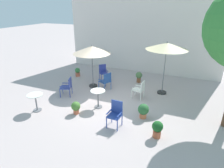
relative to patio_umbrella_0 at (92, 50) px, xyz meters
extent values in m
plane|color=#B6A4A2|center=(1.57, -1.38, -1.96)|extent=(60.00, 60.00, 0.00)
cube|color=silver|center=(1.57, 3.55, 0.72)|extent=(9.65, 0.30, 5.36)
cylinder|color=#2D2D2D|center=(0.00, 0.00, -1.92)|extent=(0.44, 0.44, 0.08)
cylinder|color=slate|center=(0.00, 0.00, -0.88)|extent=(0.04, 0.04, 2.18)
cone|color=beige|center=(0.00, 0.00, 0.02)|extent=(1.90, 1.90, 0.37)
sphere|color=slate|center=(0.00, 0.00, 0.24)|extent=(0.06, 0.06, 0.06)
cylinder|color=#2D2D2D|center=(3.53, 0.59, -1.92)|extent=(0.44, 0.44, 0.08)
cylinder|color=slate|center=(3.53, 0.59, -0.72)|extent=(0.04, 0.04, 2.49)
cone|color=beige|center=(3.53, 0.59, 0.38)|extent=(1.90, 1.90, 0.29)
sphere|color=slate|center=(3.53, 0.59, 0.55)|extent=(0.06, 0.06, 0.06)
cylinder|color=silver|center=(-0.94, -3.14, -1.24)|extent=(0.64, 0.64, 0.02)
cylinder|color=slate|center=(-0.94, -3.14, -1.61)|extent=(0.06, 0.06, 0.71)
cylinder|color=slate|center=(-0.94, -3.14, -1.95)|extent=(0.35, 0.35, 0.03)
cylinder|color=white|center=(1.27, -1.90, -1.19)|extent=(0.61, 0.61, 0.02)
cylinder|color=slate|center=(1.27, -1.90, -1.59)|extent=(0.06, 0.06, 0.76)
cylinder|color=slate|center=(1.27, -1.90, -1.95)|extent=(0.34, 0.34, 0.03)
cube|color=#3543A1|center=(0.15, 1.01, -1.50)|extent=(0.62, 0.62, 0.04)
cube|color=#3543A1|center=(0.01, 1.16, -1.27)|extent=(0.33, 0.30, 0.43)
cube|color=#3543A1|center=(0.00, 0.88, -1.38)|extent=(0.30, 0.33, 0.03)
cube|color=#3543A1|center=(0.29, 1.14, -1.38)|extent=(0.30, 0.33, 0.03)
cylinder|color=#3543A1|center=(0.13, 0.72, -1.74)|extent=(0.04, 0.04, 0.44)
cylinder|color=#3543A1|center=(0.43, 0.99, -1.74)|extent=(0.04, 0.04, 0.44)
cylinder|color=#3543A1|center=(-0.14, 1.03, -1.74)|extent=(0.04, 0.04, 0.44)
cylinder|color=#3543A1|center=(0.16, 1.29, -1.74)|extent=(0.04, 0.04, 0.44)
cube|color=white|center=(2.58, -0.39, -1.54)|extent=(0.54, 0.50, 0.04)
cube|color=white|center=(2.80, -0.42, -1.31)|extent=(0.09, 0.42, 0.43)
cube|color=white|center=(2.60, -0.19, -1.42)|extent=(0.44, 0.09, 0.03)
cube|color=white|center=(2.55, -0.59, -1.42)|extent=(0.44, 0.09, 0.03)
cylinder|color=white|center=(2.38, -0.16, -1.76)|extent=(0.04, 0.04, 0.40)
cylinder|color=white|center=(2.33, -0.56, -1.76)|extent=(0.04, 0.04, 0.40)
cylinder|color=white|center=(2.82, -0.21, -1.76)|extent=(0.04, 0.04, 0.40)
cylinder|color=white|center=(2.78, -0.62, -1.76)|extent=(0.04, 0.04, 0.40)
cube|color=#264C93|center=(0.73, -0.09, -1.53)|extent=(0.63, 0.64, 0.04)
cube|color=#264C93|center=(0.93, -0.18, -1.27)|extent=(0.23, 0.44, 0.47)
cube|color=#264C93|center=(0.83, 0.12, -1.41)|extent=(0.41, 0.21, 0.03)
cube|color=#264C93|center=(0.64, -0.29, -1.41)|extent=(0.41, 0.21, 0.03)
cylinder|color=#264C93|center=(0.63, 0.21, -1.76)|extent=(0.04, 0.04, 0.42)
cylinder|color=#264C93|center=(0.44, -0.20, -1.76)|extent=(0.04, 0.04, 0.42)
cylinder|color=#264C93|center=(1.03, 0.03, -1.76)|extent=(0.04, 0.04, 0.42)
cylinder|color=#264C93|center=(0.84, -0.38, -1.76)|extent=(0.04, 0.04, 0.42)
cube|color=#2F3E93|center=(-0.67, -1.48, -1.53)|extent=(0.64, 0.64, 0.04)
cube|color=#2F3E93|center=(-0.46, -1.40, -1.29)|extent=(0.21, 0.45, 0.44)
cube|color=#2F3E93|center=(-0.75, -1.27, -1.41)|extent=(0.43, 0.20, 0.03)
cube|color=#2F3E93|center=(-0.58, -1.69, -1.41)|extent=(0.43, 0.20, 0.03)
cylinder|color=#2F3E93|center=(-0.97, -1.35, -1.76)|extent=(0.04, 0.04, 0.41)
cylinder|color=#2F3E93|center=(-0.80, -1.78, -1.76)|extent=(0.04, 0.04, 0.41)
cylinder|color=#2F3E93|center=(-0.54, -1.18, -1.76)|extent=(0.04, 0.04, 0.41)
cylinder|color=#2F3E93|center=(-0.37, -1.61, -1.76)|extent=(0.04, 0.04, 0.41)
cube|color=#274092|center=(2.44, -2.94, -1.52)|extent=(0.47, 0.47, 0.04)
cube|color=#274092|center=(2.45, -2.73, -1.25)|extent=(0.43, 0.06, 0.49)
cube|color=#274092|center=(2.24, -2.93, -1.40)|extent=(0.06, 0.41, 0.03)
cube|color=#274092|center=(2.65, -2.95, -1.40)|extent=(0.06, 0.41, 0.03)
cylinder|color=#274092|center=(2.22, -3.13, -1.75)|extent=(0.04, 0.04, 0.43)
cylinder|color=#274092|center=(2.64, -3.15, -1.75)|extent=(0.04, 0.04, 0.43)
cylinder|color=#274092|center=(2.24, -2.72, -1.75)|extent=(0.04, 0.04, 0.43)
cylinder|color=#274092|center=(2.66, -2.74, -1.75)|extent=(0.04, 0.04, 0.43)
cylinder|color=#D07246|center=(3.24, -1.95, -1.87)|extent=(0.27, 0.27, 0.19)
cylinder|color=#382819|center=(3.24, -1.95, -1.79)|extent=(0.23, 0.23, 0.02)
sphere|color=#2A6131|center=(3.24, -1.95, -1.60)|extent=(0.43, 0.43, 0.43)
cylinder|color=#B15A39|center=(3.95, -2.93, -1.83)|extent=(0.26, 0.26, 0.26)
cylinder|color=#382819|center=(3.95, -2.93, -1.71)|extent=(0.23, 0.23, 0.02)
sphere|color=#1B5821|center=(3.95, -2.93, -1.55)|extent=(0.36, 0.36, 0.36)
sphere|color=#B141B7|center=(4.06, -2.93, -1.58)|extent=(0.08, 0.08, 0.08)
sphere|color=#B141B7|center=(3.99, -3.03, -1.58)|extent=(0.09, 0.09, 0.09)
sphere|color=#B141B7|center=(3.89, -2.86, -1.59)|extent=(0.09, 0.09, 0.09)
cylinder|color=#C46448|center=(-1.64, 1.05, -1.84)|extent=(0.28, 0.28, 0.24)
cylinder|color=#382819|center=(-1.64, 1.05, -1.73)|extent=(0.24, 0.24, 0.02)
sphere|color=#3A7D3F|center=(-1.64, 1.05, -1.59)|extent=(0.31, 0.31, 0.31)
cylinder|color=#CF6A47|center=(0.68, -2.71, -1.88)|extent=(0.23, 0.23, 0.18)
cylinder|color=#382819|center=(0.68, -2.71, -1.80)|extent=(0.20, 0.20, 0.02)
sphere|color=#477931|center=(0.68, -2.71, -1.63)|extent=(0.37, 0.37, 0.37)
cylinder|color=brown|center=(2.08, 1.54, -1.83)|extent=(0.23, 0.23, 0.26)
cylinder|color=#382819|center=(2.08, 1.54, -1.71)|extent=(0.20, 0.20, 0.02)
sphere|color=#496E40|center=(2.08, 1.54, -1.54)|extent=(0.37, 0.37, 0.37)
camera|label=1|loc=(4.62, -8.28, 2.11)|focal=30.64mm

